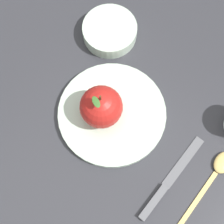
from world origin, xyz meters
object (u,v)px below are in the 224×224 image
dinner_plate (112,114)px  knife (166,185)px  spoon (217,171)px  side_bowl (110,30)px  apple (101,107)px

dinner_plate → knife: (0.04, 0.17, -0.01)m
spoon → knife: bearing=-35.5°
side_bowl → apple: bearing=34.8°
dinner_plate → spoon: (-0.04, 0.23, -0.00)m
dinner_plate → spoon: size_ratio=1.20×
dinner_plate → knife: size_ratio=1.11×
apple → side_bowl: apple is taller
knife → dinner_plate: bearing=-104.0°
side_bowl → spoon: bearing=74.5°
dinner_plate → apple: apple is taller
dinner_plate → knife: bearing=76.0°
knife → apple: bearing=-98.2°
dinner_plate → side_bowl: size_ratio=1.85×
knife → spoon: size_ratio=1.08×
spoon → dinner_plate: bearing=-79.8°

